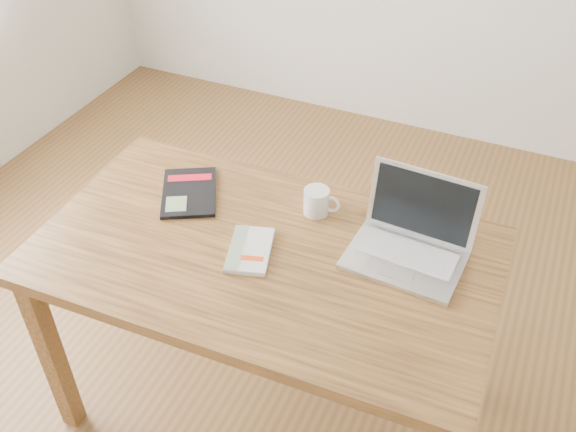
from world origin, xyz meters
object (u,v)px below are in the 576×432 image
at_px(white_guidebook, 250,250).
at_px(laptop, 411,240).
at_px(desk, 265,272).
at_px(black_guidebook, 189,192).
at_px(coffee_mug, 317,201).

height_order(white_guidebook, laptop, laptop).
bearing_deg(desk, laptop, 20.87).
bearing_deg(black_guidebook, white_guidebook, -57.69).
xyz_separation_m(laptop, coffee_mug, (-0.31, 0.06, -0.00)).
bearing_deg(white_guidebook, coffee_mug, 49.57).
bearing_deg(laptop, desk, -153.77).
distance_m(white_guidebook, laptop, 0.46).
distance_m(desk, coffee_mug, 0.27).
bearing_deg(laptop, coffee_mug, 172.25).
xyz_separation_m(desk, laptop, (0.39, 0.16, 0.14)).
distance_m(white_guidebook, coffee_mug, 0.27).
relative_size(desk, white_guidebook, 6.14).
height_order(white_guidebook, coffee_mug, coffee_mug).
bearing_deg(black_guidebook, coffee_mug, -17.66).
height_order(desk, black_guidebook, black_guidebook).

